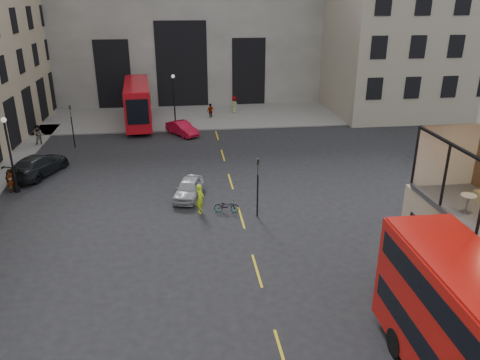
{
  "coord_description": "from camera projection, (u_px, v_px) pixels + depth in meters",
  "views": [
    {
      "loc": [
        -5.42,
        -13.76,
        12.93
      ],
      "look_at": [
        -2.24,
        10.78,
        3.0
      ],
      "focal_mm": 35.0,
      "sensor_mm": 36.0,
      "label": 1
    }
  ],
  "objects": [
    {
      "name": "ground",
      "position": [
        333.0,
        351.0,
        18.13
      ],
      "size": [
        140.0,
        140.0,
        0.0
      ],
      "primitive_type": "plane",
      "color": "black",
      "rests_on": "ground"
    },
    {
      "name": "gateway",
      "position": [
        180.0,
        23.0,
        58.2
      ],
      "size": [
        35.0,
        10.6,
        18.0
      ],
      "color": "#A29F96",
      "rests_on": "ground"
    },
    {
      "name": "building_right",
      "position": [
        400.0,
        17.0,
        53.43
      ],
      "size": [
        16.6,
        18.6,
        20.0
      ],
      "color": "gray",
      "rests_on": "ground"
    },
    {
      "name": "pavement_far",
      "position": [
        176.0,
        116.0,
        52.36
      ],
      "size": [
        40.0,
        12.0,
        0.12
      ],
      "primitive_type": "cube",
      "color": "slate",
      "rests_on": "ground"
    },
    {
      "name": "traffic_light_near",
      "position": [
        258.0,
        180.0,
        28.15
      ],
      "size": [
        0.16,
        0.2,
        3.8
      ],
      "color": "black",
      "rests_on": "ground"
    },
    {
      "name": "traffic_light_far",
      "position": [
        72.0,
        121.0,
        41.2
      ],
      "size": [
        0.16,
        0.2,
        3.8
      ],
      "color": "black",
      "rests_on": "ground"
    },
    {
      "name": "street_lamp_a",
      "position": [
        11.0,
        159.0,
        31.77
      ],
      "size": [
        0.36,
        0.36,
        5.33
      ],
      "color": "black",
      "rests_on": "ground"
    },
    {
      "name": "street_lamp_b",
      "position": [
        174.0,
        104.0,
        47.81
      ],
      "size": [
        0.36,
        0.36,
        5.33
      ],
      "color": "black",
      "rests_on": "ground"
    },
    {
      "name": "bus_far",
      "position": [
        138.0,
        101.0,
        48.65
      ],
      "size": [
        3.3,
        11.08,
        4.36
      ],
      "color": "#AF0C15",
      "rests_on": "ground"
    },
    {
      "name": "car_a",
      "position": [
        189.0,
        188.0,
        31.55
      ],
      "size": [
        2.44,
        4.07,
        1.3
      ],
      "primitive_type": "imported",
      "rotation": [
        0.0,
        0.0,
        -0.25
      ],
      "color": "#A6A9AE",
      "rests_on": "ground"
    },
    {
      "name": "car_b",
      "position": [
        182.0,
        128.0,
        45.47
      ],
      "size": [
        3.32,
        4.13,
        1.32
      ],
      "primitive_type": "imported",
      "rotation": [
        0.0,
        0.0,
        0.56
      ],
      "color": "#AC0A24",
      "rests_on": "ground"
    },
    {
      "name": "car_c",
      "position": [
        38.0,
        165.0,
        35.4
      ],
      "size": [
        4.06,
        5.94,
        1.6
      ],
      "primitive_type": "imported",
      "rotation": [
        0.0,
        0.0,
        2.77
      ],
      "color": "black",
      "rests_on": "ground"
    },
    {
      "name": "bicycle",
      "position": [
        227.0,
        206.0,
        29.5
      ],
      "size": [
        1.65,
        0.78,
        0.83
      ],
      "primitive_type": "imported",
      "rotation": [
        0.0,
        0.0,
        1.42
      ],
      "color": "gray",
      "rests_on": "ground"
    },
    {
      "name": "cyclist",
      "position": [
        200.0,
        198.0,
        29.3
      ],
      "size": [
        0.64,
        0.79,
        1.89
      ],
      "primitive_type": "imported",
      "rotation": [
        0.0,
        0.0,
        1.26
      ],
      "color": "#CCFF1A",
      "rests_on": "ground"
    },
    {
      "name": "pedestrian_a",
      "position": [
        39.0,
        136.0,
        42.05
      ],
      "size": [
        1.03,
        0.85,
        1.94
      ],
      "primitive_type": "imported",
      "rotation": [
        0.0,
        0.0,
        0.13
      ],
      "color": "gray",
      "rests_on": "ground"
    },
    {
      "name": "pedestrian_b",
      "position": [
        147.0,
        117.0,
        49.11
      ],
      "size": [
        1.25,
        1.08,
        1.68
      ],
      "primitive_type": "imported",
      "rotation": [
        0.0,
        0.0,
        0.53
      ],
      "color": "gray",
      "rests_on": "ground"
    },
    {
      "name": "pedestrian_c",
      "position": [
        211.0,
        111.0,
        51.34
      ],
      "size": [
        1.05,
        0.91,
        1.69
      ],
      "primitive_type": "imported",
      "rotation": [
        0.0,
        0.0,
        3.76
      ],
      "color": "gray",
      "rests_on": "ground"
    },
    {
      "name": "pedestrian_d",
      "position": [
        234.0,
        105.0,
        53.51
      ],
      "size": [
        0.86,
        1.1,
        1.98
      ],
      "primitive_type": "imported",
      "rotation": [
        0.0,
        0.0,
        1.84
      ],
      "color": "gray",
      "rests_on": "ground"
    },
    {
      "name": "pedestrian_e",
      "position": [
        10.0,
        181.0,
        32.37
      ],
      "size": [
        0.59,
        0.72,
        1.68
      ],
      "primitive_type": "imported",
      "rotation": [
        0.0,
        0.0,
        4.35
      ],
      "color": "gray",
      "rests_on": "ground"
    },
    {
      "name": "cafe_table_far",
      "position": [
        468.0,
        201.0,
        18.89
      ],
      "size": [
        0.62,
        0.62,
        0.77
      ],
      "color": "silver",
      "rests_on": "cafe_floor"
    },
    {
      "name": "cafe_chair_d",
      "position": [
        480.0,
        195.0,
        20.1
      ],
      "size": [
        0.43,
        0.43,
        0.8
      ],
      "color": "tan",
      "rests_on": "cafe_floor"
    }
  ]
}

